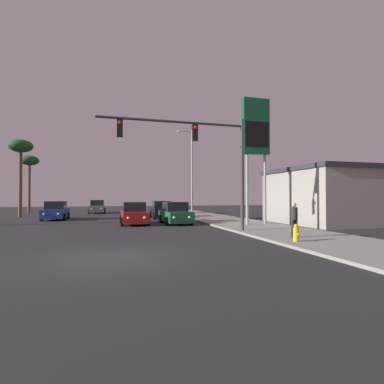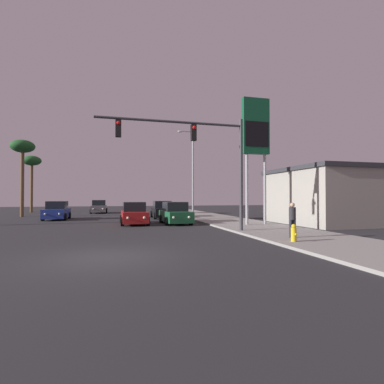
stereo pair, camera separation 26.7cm
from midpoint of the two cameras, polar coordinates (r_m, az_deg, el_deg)
name	(u,v)px [view 2 (the right image)]	position (r m, az deg, el deg)	size (l,w,h in m)	color
ground_plane	(105,257)	(10.76, -15.55, -11.93)	(120.00, 120.00, 0.00)	#28282B
sidewalk_right	(242,224)	(22.68, 9.78, -6.01)	(5.00, 60.00, 0.12)	gray
building_gas_station	(345,196)	(26.66, 27.35, -0.64)	(10.30, 8.30, 4.30)	gray
car_red	(134,214)	(23.15, -10.65, -4.16)	(2.04, 4.32, 1.68)	maroon
car_grey	(99,207)	(40.37, -17.11, -2.78)	(2.04, 4.31, 1.68)	slate
car_black	(162,210)	(29.43, -5.42, -3.49)	(2.04, 4.33, 1.68)	black
car_blue	(57,211)	(30.03, -24.11, -3.36)	(2.04, 4.32, 1.68)	navy
car_green	(175,214)	(23.16, -2.87, -4.18)	(2.04, 4.34, 1.68)	#195933
traffic_light_mast	(201,149)	(17.08, 2.21, 8.20)	(8.33, 0.36, 6.50)	#38383D
street_lamp	(192,168)	(31.63, 0.18, 4.58)	(1.74, 0.24, 9.00)	#99999E
gas_station_sign	(256,133)	(22.25, 12.39, 10.88)	(2.00, 0.42, 9.00)	#99999E
fire_hydrant	(294,233)	(13.89, 19.34, -7.39)	(0.24, 0.34, 0.76)	gold
pedestrian_on_sidewalk	(292,218)	(15.17, 19.06, -4.77)	(0.34, 0.32, 1.67)	#23232D
palm_tree_far	(32,163)	(46.05, -28.06, 4.83)	(2.40, 2.40, 7.66)	brown
palm_tree_mid	(23,150)	(36.08, -29.39, 6.96)	(2.40, 2.40, 8.03)	brown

